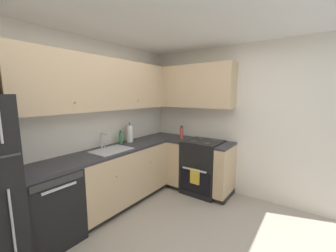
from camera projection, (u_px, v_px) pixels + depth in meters
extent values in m
cube|color=silver|center=(82.00, 127.00, 3.01)|extent=(3.76, 0.05, 2.54)
cube|color=silver|center=(237.00, 122.00, 3.53)|extent=(0.05, 3.40, 2.54)
cube|color=white|center=(180.00, 1.00, 1.85)|extent=(3.76, 3.40, 0.05)
cylinder|color=silver|center=(13.00, 226.00, 1.77)|extent=(0.02, 0.02, 0.68)
cylinder|color=silver|center=(0.00, 126.00, 1.64)|extent=(0.02, 0.02, 0.28)
cube|color=black|center=(48.00, 207.00, 2.39)|extent=(0.60, 0.60, 0.88)
cube|color=#333333|center=(59.00, 181.00, 2.16)|extent=(0.55, 0.01, 0.07)
cube|color=silver|center=(60.00, 188.00, 2.16)|extent=(0.36, 0.02, 0.02)
cube|color=tan|center=(121.00, 174.00, 3.28)|extent=(1.62, 0.60, 0.79)
cube|color=black|center=(121.00, 199.00, 3.36)|extent=(1.62, 0.54, 0.09)
sphere|color=tan|center=(117.00, 176.00, 2.79)|extent=(0.02, 0.02, 0.02)
sphere|color=tan|center=(151.00, 163.00, 3.36)|extent=(0.02, 0.02, 0.02)
cube|color=#2D2D33|center=(120.00, 148.00, 3.21)|extent=(2.82, 0.60, 0.03)
cube|color=tan|center=(181.00, 161.00, 3.92)|extent=(0.60, 0.26, 0.79)
cube|color=black|center=(182.00, 182.00, 4.01)|extent=(0.54, 0.26, 0.09)
cube|color=tan|center=(225.00, 170.00, 3.42)|extent=(0.60, 0.17, 0.79)
cube|color=black|center=(225.00, 195.00, 3.51)|extent=(0.54, 0.17, 0.09)
sphere|color=tan|center=(218.00, 167.00, 3.15)|extent=(0.02, 0.02, 0.02)
cube|color=#2D2D33|center=(182.00, 140.00, 3.86)|extent=(0.60, 0.26, 0.03)
cube|color=#2D2D33|center=(226.00, 146.00, 3.36)|extent=(0.60, 0.17, 0.03)
cube|color=black|center=(203.00, 167.00, 3.68)|extent=(0.64, 0.62, 0.92)
cube|color=black|center=(194.00, 182.00, 3.44)|extent=(0.02, 0.55, 0.39)
cube|color=silver|center=(194.00, 170.00, 3.39)|extent=(0.02, 0.43, 0.02)
cube|color=black|center=(204.00, 141.00, 3.61)|extent=(0.59, 0.60, 0.01)
cube|color=black|center=(211.00, 135.00, 3.84)|extent=(0.03, 0.60, 0.15)
cylinder|color=#4C4C4C|center=(208.00, 143.00, 3.42)|extent=(0.11, 0.11, 0.01)
cylinder|color=#4C4C4C|center=(193.00, 141.00, 3.57)|extent=(0.11, 0.11, 0.01)
cylinder|color=#4C4C4C|center=(215.00, 140.00, 3.64)|extent=(0.11, 0.11, 0.01)
cylinder|color=#4C4C4C|center=(201.00, 138.00, 3.80)|extent=(0.11, 0.11, 0.01)
cube|color=gold|center=(195.00, 176.00, 3.40)|extent=(0.02, 0.17, 0.26)
cube|color=tan|center=(103.00, 85.00, 3.02)|extent=(2.50, 0.32, 0.75)
sphere|color=tan|center=(75.00, 103.00, 2.52)|extent=(0.02, 0.02, 0.02)
sphere|color=tan|center=(138.00, 100.00, 3.40)|extent=(0.02, 0.02, 0.02)
cube|color=tan|center=(190.00, 87.00, 3.77)|extent=(0.32, 1.63, 0.75)
cube|color=#B7B7BC|center=(112.00, 150.00, 3.04)|extent=(0.56, 0.40, 0.01)
cube|color=gray|center=(112.00, 153.00, 3.05)|extent=(0.52, 0.36, 0.09)
cube|color=#99999E|center=(112.00, 152.00, 3.05)|extent=(0.02, 0.35, 0.06)
cylinder|color=silver|center=(102.00, 140.00, 3.16)|extent=(0.02, 0.02, 0.24)
cylinder|color=silver|center=(104.00, 134.00, 3.10)|extent=(0.02, 0.15, 0.02)
cylinder|color=silver|center=(105.00, 145.00, 3.21)|extent=(0.02, 0.02, 0.06)
cylinder|color=#338C4C|center=(121.00, 138.00, 3.44)|extent=(0.06, 0.06, 0.20)
cylinder|color=#262626|center=(120.00, 131.00, 3.42)|extent=(0.03, 0.03, 0.03)
cylinder|color=white|center=(130.00, 134.00, 3.57)|extent=(0.11, 0.11, 0.29)
cylinder|color=#3F3F3F|center=(130.00, 132.00, 3.57)|extent=(0.02, 0.02, 0.35)
cylinder|color=#BF4C3F|center=(182.00, 133.00, 3.84)|extent=(0.07, 0.07, 0.22)
cylinder|color=black|center=(182.00, 126.00, 3.82)|extent=(0.04, 0.04, 0.02)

